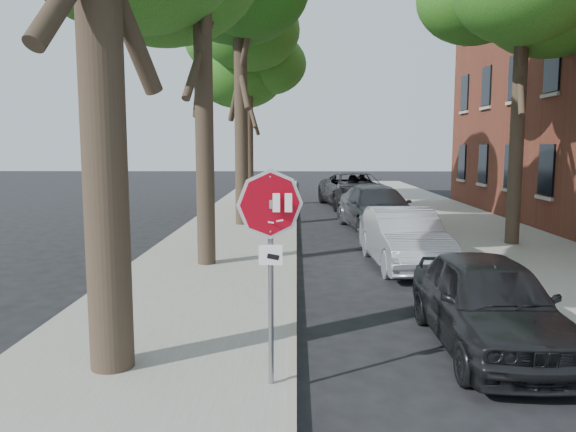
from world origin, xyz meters
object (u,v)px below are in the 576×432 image
car_a (489,302)px  car_d (355,190)px  car_b (404,238)px  stop_sign (271,236)px  car_c (377,208)px  tree_mid_b (240,4)px  tree_far (248,57)px

car_a → car_d: bearing=89.9°
car_a → car_b: 5.67m
stop_sign → car_b: size_ratio=0.60×
car_a → car_b: car_b is taller
car_a → car_d: car_d is taller
stop_sign → car_c: 13.82m
stop_sign → car_a: size_ratio=0.64×
car_b → car_d: bearing=85.9°
stop_sign → tree_mid_b: tree_mid_b is taller
car_a → car_d: 19.21m
tree_mid_b → car_c: 8.76m
stop_sign → car_d: (3.18, 20.80, -1.10)m
car_c → car_a: bearing=-97.2°
stop_sign → tree_mid_b: 15.48m
stop_sign → tree_far: 21.88m
car_a → car_c: bearing=89.9°
car_b → car_c: bearing=84.9°
stop_sign → car_c: stop_sign is taller
tree_mid_b → car_b: size_ratio=2.36×
tree_far → car_b: (4.99, -13.87, -6.49)m
stop_sign → tree_mid_b: bearing=96.9°
tree_far → car_d: tree_far is taller
tree_mid_b → tree_far: bearing=92.4°
car_a → car_d: (0.04, 19.21, 0.15)m
tree_far → car_a: bearing=-75.2°
car_a → car_b: size_ratio=0.94×
car_a → tree_far: bearing=104.9°
car_b → car_a: bearing=-91.4°
tree_mid_b → car_b: (4.69, -6.88, -7.27)m
stop_sign → tree_far: tree_far is taller
stop_sign → car_c: bearing=76.7°
stop_sign → car_a: stop_sign is taller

